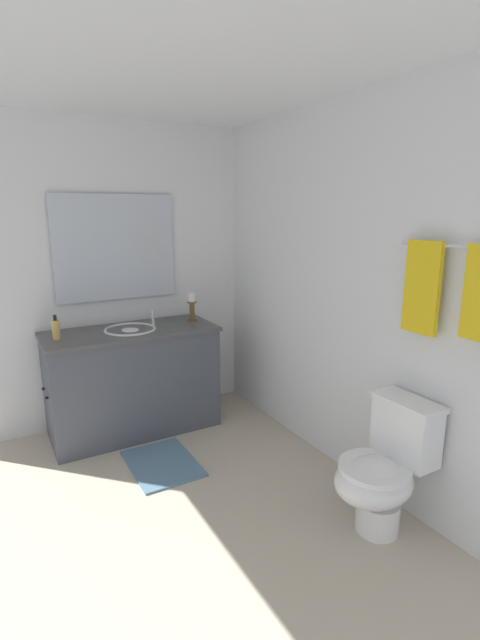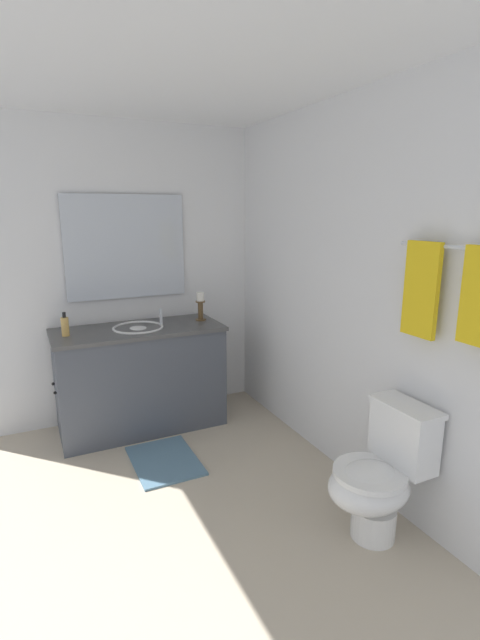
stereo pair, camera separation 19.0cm
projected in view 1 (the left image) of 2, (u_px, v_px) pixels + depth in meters
floor at (178, 512)px, 2.74m from camera, size 2.98×2.42×0.02m
wall_back at (343, 292)px, 3.03m from camera, size 2.98×0.04×2.45m
wall_left at (104, 277)px, 3.71m from camera, size 0.04×2.42×2.45m
ceiling at (162, 57)px, 2.16m from camera, size 2.98×2.42×0.02m
vanity_cabinet at (133, 380)px, 3.67m from camera, size 0.58×1.33×0.84m
sink_basin at (131, 335)px, 3.58m from camera, size 0.40×0.40×0.24m
mirror at (116, 248)px, 3.67m from camera, size 0.02×0.97×0.84m
candle_holder_tall at (192, 306)px, 3.84m from camera, size 0.09×0.09×0.24m
soap_bottle at (56, 329)px, 3.29m from camera, size 0.06×0.06×0.18m
toilet at (383, 470)px, 2.50m from camera, size 0.39×0.54×0.75m
towel_bar at (459, 246)px, 2.20m from camera, size 0.69×0.02×0.02m
towel_near_vanity at (422, 288)px, 2.39m from camera, size 0.21×0.03×0.49m
bath_mat at (162, 463)px, 3.24m from camera, size 0.60×0.44×0.02m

